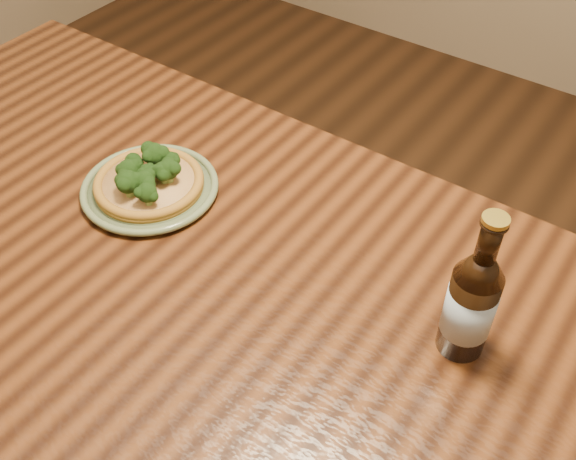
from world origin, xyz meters
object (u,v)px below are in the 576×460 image
Objects in this scene: table at (169,291)px; plate at (150,188)px; pizza at (148,180)px; beer_bottle at (471,303)px.

plate is (-0.13, 0.10, 0.10)m from table.
plate is 0.02m from pizza.
pizza is at bearing 140.23° from table.
beer_bottle reaches higher than pizza.
beer_bottle is at bearing 1.36° from plate.
beer_bottle is at bearing 13.79° from table.
plate is 0.62m from beer_bottle.
table is 6.34× the size of plate.
beer_bottle is (0.61, 0.01, 0.09)m from plate.
beer_bottle reaches higher than plate.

